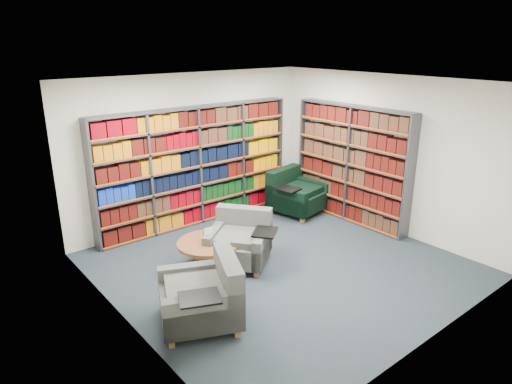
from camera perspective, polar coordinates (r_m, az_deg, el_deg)
room_shell at (r=6.73m, az=3.23°, el=1.55°), size 5.02×5.02×2.82m
bookshelf_back at (r=8.62m, az=-7.36°, el=3.19°), size 4.00×0.28×2.20m
bookshelf_right at (r=8.86m, az=11.83°, el=3.38°), size 0.28×2.50×2.20m
chair_teal_left at (r=7.25m, az=-1.97°, el=-6.22°), size 1.26×1.26×0.82m
chair_green_right at (r=9.29m, az=4.78°, el=-0.39°), size 1.21×1.11×0.86m
chair_teal_front at (r=5.81m, az=-6.15°, el=-12.93°), size 1.25×1.28×0.86m
coffee_table at (r=7.02m, az=-5.92°, el=-6.88°), size 0.96×0.96×0.67m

